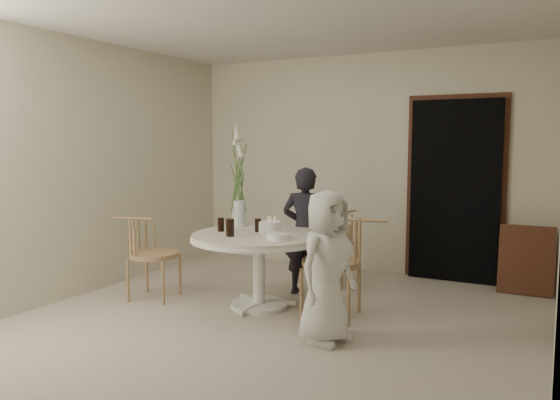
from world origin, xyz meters
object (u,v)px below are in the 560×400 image
at_px(table, 259,245).
at_px(chair_far, 341,236).
at_px(boy, 327,267).
at_px(chair_right, 346,253).
at_px(girl, 305,231).
at_px(chair_left, 143,245).
at_px(flower_vase, 239,183).
at_px(birthday_cake, 270,227).

bearing_deg(table, chair_far, 74.64).
relative_size(chair_far, boy, 0.66).
height_order(chair_right, girl, girl).
bearing_deg(boy, table, 74.12).
height_order(chair_left, flower_vase, flower_vase).
height_order(chair_left, boy, boy).
height_order(chair_far, girl, girl).
xyz_separation_m(boy, flower_vase, (-1.38, 0.90, 0.56)).
height_order(boy, birthday_cake, boy).
xyz_separation_m(table, girl, (0.21, 0.63, 0.06)).
bearing_deg(girl, flower_vase, 15.96).
height_order(table, birthday_cake, birthday_cake).
xyz_separation_m(chair_left, flower_vase, (0.79, 0.61, 0.63)).
bearing_deg(chair_right, girl, -137.54).
xyz_separation_m(table, chair_right, (0.88, 0.05, -0.00)).
relative_size(chair_right, flower_vase, 0.87).
bearing_deg(boy, birthday_cake, 67.28).
height_order(chair_right, flower_vase, flower_vase).
xyz_separation_m(table, chair_left, (-1.23, -0.27, -0.07)).
height_order(chair_right, chair_left, chair_right).
bearing_deg(chair_far, chair_left, -126.18).
xyz_separation_m(chair_right, chair_left, (-2.10, -0.32, -0.06)).
bearing_deg(table, flower_vase, 141.99).
distance_m(chair_right, flower_vase, 1.46).
bearing_deg(chair_far, table, -96.30).
bearing_deg(table, chair_left, -167.65).
relative_size(chair_far, birthday_cake, 3.67).
bearing_deg(table, chair_right, 3.48).
distance_m(table, chair_right, 0.88).
relative_size(chair_left, birthday_cake, 3.82).
relative_size(chair_far, chair_left, 0.96).
height_order(table, chair_far, chair_far).
xyz_separation_m(chair_left, boy, (2.17, -0.30, 0.07)).
bearing_deg(girl, boy, 113.45).
height_order(birthday_cake, flower_vase, flower_vase).
distance_m(table, girl, 0.66).
xyz_separation_m(table, chair_far, (0.36, 1.30, -0.09)).
relative_size(boy, birthday_cake, 5.57).
distance_m(boy, flower_vase, 1.74).
relative_size(birthday_cake, flower_vase, 0.21).
distance_m(chair_left, girl, 1.69).
bearing_deg(chair_right, boy, -0.24).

